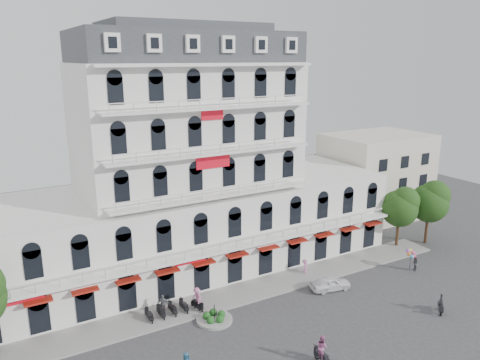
% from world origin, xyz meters
% --- Properties ---
extents(ground, '(120.00, 120.00, 0.00)m').
position_xyz_m(ground, '(0.00, 0.00, 0.00)').
color(ground, '#38383A').
rests_on(ground, ground).
extents(sidewalk, '(53.00, 4.00, 0.16)m').
position_xyz_m(sidewalk, '(0.00, 9.00, 0.08)').
color(sidewalk, gray).
rests_on(sidewalk, ground).
extents(main_building, '(45.00, 15.00, 25.80)m').
position_xyz_m(main_building, '(0.00, 18.00, 9.96)').
color(main_building, silver).
rests_on(main_building, ground).
extents(flank_building_east, '(14.00, 10.00, 12.00)m').
position_xyz_m(flank_building_east, '(30.00, 20.00, 6.00)').
color(flank_building_east, beige).
rests_on(flank_building_east, ground).
extents(traffic_island, '(3.20, 3.20, 1.60)m').
position_xyz_m(traffic_island, '(-3.00, 6.00, 0.26)').
color(traffic_island, gray).
rests_on(traffic_island, ground).
extents(parked_scooter_row, '(4.40, 1.80, 1.10)m').
position_xyz_m(parked_scooter_row, '(-6.35, 8.80, 0.00)').
color(parked_scooter_row, black).
rests_on(parked_scooter_row, ground).
extents(tree_east_inner, '(4.40, 4.37, 7.57)m').
position_xyz_m(tree_east_inner, '(24.05, 9.98, 5.21)').
color(tree_east_inner, '#382314').
rests_on(tree_east_inner, ground).
extents(tree_east_outer, '(4.65, 4.65, 8.05)m').
position_xyz_m(tree_east_outer, '(28.05, 8.98, 5.55)').
color(tree_east_outer, '#382314').
rests_on(tree_east_outer, ground).
extents(parked_car, '(4.34, 2.46, 1.39)m').
position_xyz_m(parked_car, '(9.64, 5.42, 0.70)').
color(parked_car, white).
rests_on(parked_car, ground).
extents(rider_southwest, '(0.72, 1.70, 2.35)m').
position_xyz_m(rider_southwest, '(1.44, -3.25, 1.22)').
color(rider_southwest, black).
rests_on(rider_southwest, ground).
extents(rider_northeast, '(1.33, 1.29, 1.95)m').
position_xyz_m(rider_northeast, '(15.47, -2.92, 0.92)').
color(rider_northeast, black).
rests_on(rider_northeast, ground).
extents(rider_center, '(0.93, 1.69, 2.32)m').
position_xyz_m(rider_center, '(-3.61, 8.32, 1.24)').
color(rider_center, black).
rests_on(rider_center, ground).
extents(pedestrian_mid, '(1.15, 0.79, 1.81)m').
position_xyz_m(pedestrian_mid, '(-6.44, 9.50, 0.91)').
color(pedestrian_mid, '#585A60').
rests_on(pedestrian_mid, ground).
extents(pedestrian_right, '(1.20, 1.12, 1.63)m').
position_xyz_m(pedestrian_right, '(9.56, 9.50, 0.82)').
color(pedestrian_right, '#BB639C').
rests_on(pedestrian_right, ground).
extents(balloon_vendor, '(1.44, 1.32, 2.45)m').
position_xyz_m(balloon_vendor, '(20.24, 4.31, 1.28)').
color(balloon_vendor, '#55565C').
rests_on(balloon_vendor, ground).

